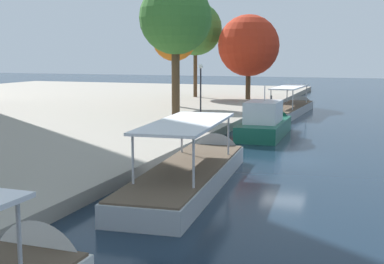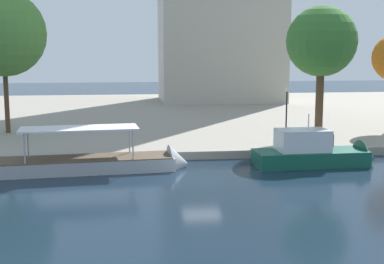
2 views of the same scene
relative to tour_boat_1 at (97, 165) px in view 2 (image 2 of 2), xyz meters
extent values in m
plane|color=#142333|center=(6.96, -3.15, -0.37)|extent=(220.00, 220.00, 0.00)
cube|color=gray|center=(6.96, 30.25, -0.05)|extent=(120.00, 55.00, 0.64)
cube|color=#9EA3A8|center=(-1.09, -0.09, -0.14)|extent=(13.07, 4.19, 1.31)
cone|color=#9EA3A8|center=(5.81, 0.50, -0.14)|extent=(1.63, 2.91, 2.80)
cube|color=brown|center=(-1.09, -0.09, 0.56)|extent=(12.80, 4.01, 0.08)
cylinder|color=#B2B2B7|center=(2.32, 1.45, 1.59)|extent=(0.10, 0.10, 1.98)
cylinder|color=#B2B2B7|center=(2.54, -1.03, 1.59)|extent=(0.10, 0.10, 1.98)
cylinder|color=#B2B2B7|center=(-4.72, 0.85, 1.59)|extent=(0.10, 0.10, 1.98)
cylinder|color=#B2B2B7|center=(-4.51, -1.63, 1.59)|extent=(0.10, 0.10, 1.98)
cube|color=silver|center=(-1.09, -0.09, 2.64)|extent=(8.18, 3.52, 0.12)
cube|color=#14513D|center=(15.34, -0.23, 0.01)|extent=(8.19, 3.19, 1.47)
cone|color=#14513D|center=(19.79, -0.08, 0.01)|extent=(1.29, 2.81, 2.77)
cube|color=silver|center=(14.74, -0.25, 1.52)|extent=(3.72, 2.46, 1.55)
cube|color=black|center=(16.15, -0.20, 1.60)|extent=(1.04, 2.22, 0.93)
cylinder|color=silver|center=(15.14, -0.23, 2.86)|extent=(0.08, 0.08, 1.13)
cylinder|color=black|center=(15.03, 4.71, 2.45)|extent=(0.12, 0.12, 4.36)
sphere|color=white|center=(15.03, 4.71, 4.78)|extent=(0.32, 0.32, 0.32)
cylinder|color=black|center=(15.03, 4.71, 0.42)|extent=(0.26, 0.26, 0.30)
cylinder|color=#4C3823|center=(19.18, 8.39, 3.34)|extent=(0.69, 0.69, 6.15)
sphere|color=#38702D|center=(19.18, 8.39, 8.73)|extent=(6.17, 6.17, 6.17)
sphere|color=#38702D|center=(19.64, 9.47, 9.04)|extent=(3.79, 3.79, 3.79)
sphere|color=#38702D|center=(20.18, 8.72, 9.50)|extent=(3.84, 3.84, 3.84)
cylinder|color=#4C3823|center=(-8.94, 14.42, 3.39)|extent=(0.44, 0.44, 6.24)
sphere|color=#4C8438|center=(-8.94, 14.42, 9.47)|extent=(7.89, 7.89, 7.89)
camera|label=1|loc=(-23.22, -8.27, 5.74)|focal=49.41mm
camera|label=2|loc=(2.08, -36.48, 7.86)|focal=49.37mm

